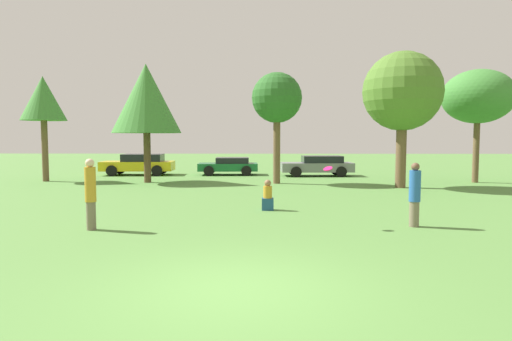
% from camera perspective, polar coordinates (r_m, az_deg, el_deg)
% --- Properties ---
extents(ground_plane, '(120.00, 120.00, 0.00)m').
position_cam_1_polar(ground_plane, '(7.25, -2.67, -15.06)').
color(ground_plane, '#54843D').
extents(person_thrower, '(0.28, 0.28, 1.86)m').
position_cam_1_polar(person_thrower, '(12.23, -20.62, -2.75)').
color(person_thrower, '#726651').
rests_on(person_thrower, ground).
extents(person_catcher, '(0.30, 0.30, 1.73)m').
position_cam_1_polar(person_catcher, '(12.61, 19.85, -2.90)').
color(person_catcher, '#726651').
rests_on(person_catcher, ground).
extents(frisbee, '(0.26, 0.23, 0.16)m').
position_cam_1_polar(frisbee, '(11.83, 9.29, 0.24)').
color(frisbee, '#F21E72').
extents(bystander_sitting, '(0.39, 0.32, 1.01)m').
position_cam_1_polar(bystander_sitting, '(14.66, 1.52, -3.49)').
color(bystander_sitting, navy).
rests_on(bystander_sitting, ground).
extents(tree_0, '(2.41, 2.41, 5.76)m').
position_cam_1_polar(tree_0, '(26.98, -25.83, 8.25)').
color(tree_0, brown).
rests_on(tree_0, ground).
extents(tree_1, '(3.66, 3.66, 6.32)m').
position_cam_1_polar(tree_1, '(24.41, -14.02, 8.98)').
color(tree_1, brown).
rests_on(tree_1, ground).
extents(tree_2, '(2.62, 2.62, 5.80)m').
position_cam_1_polar(tree_2, '(23.22, 2.73, 9.23)').
color(tree_2, brown).
rests_on(tree_2, ground).
extents(tree_3, '(3.75, 3.75, 6.49)m').
position_cam_1_polar(tree_3, '(22.37, 18.43, 9.59)').
color(tree_3, brown).
rests_on(tree_3, ground).
extents(tree_4, '(3.71, 3.71, 6.02)m').
position_cam_1_polar(tree_4, '(26.48, 26.79, 8.49)').
color(tree_4, brown).
rests_on(tree_4, ground).
extents(parked_car_yellow, '(4.63, 2.24, 1.36)m').
position_cam_1_polar(parked_car_yellow, '(29.46, -14.88, 0.83)').
color(parked_car_yellow, gold).
rests_on(parked_car_yellow, ground).
extents(parked_car_green, '(3.89, 2.12, 1.12)m').
position_cam_1_polar(parked_car_green, '(28.63, -3.49, 0.66)').
color(parked_car_green, '#196633').
rests_on(parked_car_green, ground).
extents(parked_car_grey, '(4.54, 2.06, 1.27)m').
position_cam_1_polar(parked_car_grey, '(28.00, 8.02, 0.68)').
color(parked_car_grey, slate).
rests_on(parked_car_grey, ground).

